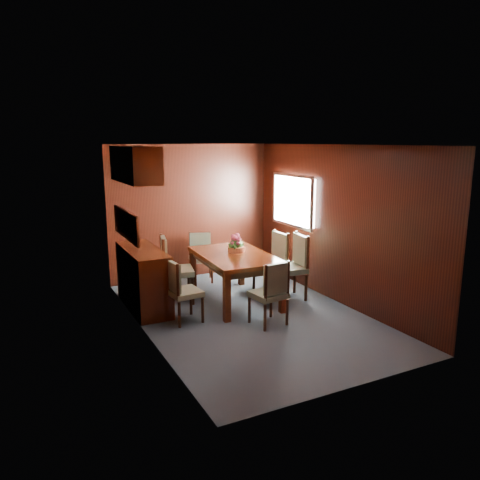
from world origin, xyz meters
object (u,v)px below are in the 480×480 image
chair_head (272,290)px  dining_table (235,261)px  flower_centerpiece (236,243)px  chair_left_near (180,288)px  sideboard (143,278)px  chair_right_near (294,263)px

chair_head → dining_table: bearing=82.7°
chair_head → flower_centerpiece: (0.09, 1.24, 0.39)m
chair_head → flower_centerpiece: bearing=78.7°
chair_head → chair_left_near: bearing=139.8°
sideboard → dining_table: bearing=-15.2°
flower_centerpiece → chair_head: bearing=-94.0°
sideboard → chair_right_near: chair_right_near is taller
chair_right_near → chair_head: (-0.90, -0.84, -0.07)m
sideboard → chair_left_near: sideboard is taller
chair_right_near → flower_centerpiece: bearing=72.7°
sideboard → chair_head: bearing=-47.7°
sideboard → chair_head: 1.99m
chair_left_near → flower_centerpiece: bearing=111.6°
chair_left_near → flower_centerpiece: 1.33m
dining_table → flower_centerpiece: size_ratio=5.78×
sideboard → flower_centerpiece: bearing=-9.3°
dining_table → flower_centerpiece: bearing=59.1°
sideboard → chair_right_near: bearing=-15.7°
chair_left_near → chair_head: chair_head is taller
sideboard → chair_left_near: 0.85m
chair_left_near → chair_right_near: (1.94, 0.17, 0.08)m
chair_left_near → flower_centerpiece: (1.13, 0.56, 0.40)m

